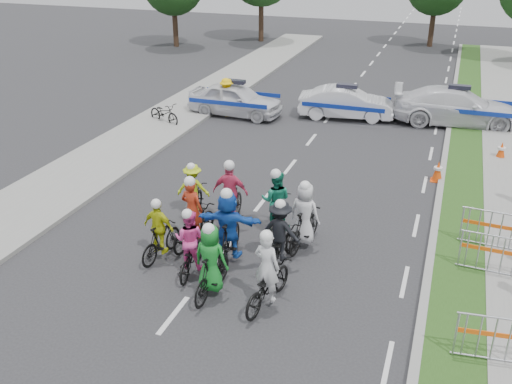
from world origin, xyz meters
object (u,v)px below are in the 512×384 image
(rider_7, at_px, (304,221))
(barrier_2, at_px, (500,232))
(rider_1, at_px, (211,267))
(rider_8, at_px, (276,210))
(police_car_0, at_px, (235,99))
(cone_0, at_px, (438,171))
(rider_10, at_px, (194,195))
(rider_3, at_px, (160,235))
(rider_2, at_px, (191,249))
(rider_9, at_px, (231,201))
(rider_0, at_px, (267,280))
(rider_6, at_px, (193,222))
(parked_bike, at_px, (164,113))
(marshal_hiviz, at_px, (227,97))
(police_car_1, at_px, (346,103))
(cone_1, at_px, (501,151))
(police_car_2, at_px, (457,107))
(barrier_1, at_px, (502,258))
(rider_4, at_px, (280,239))
(rider_5, at_px, (229,231))
(barrier_0, at_px, (508,343))

(rider_7, height_order, barrier_2, rider_7)
(rider_1, xyz_separation_m, rider_8, (0.49, 3.25, -0.01))
(police_car_0, relative_size, cone_0, 6.04)
(rider_10, bearing_deg, rider_3, 83.24)
(rider_2, bearing_deg, rider_9, -97.29)
(rider_0, relative_size, rider_6, 0.98)
(parked_bike, bearing_deg, rider_3, -130.45)
(marshal_hiviz, bearing_deg, barrier_2, -175.35)
(police_car_1, xyz_separation_m, cone_1, (6.31, -3.14, -0.34))
(police_car_2, bearing_deg, cone_0, 171.27)
(rider_7, bearing_deg, marshal_hiviz, -48.97)
(rider_1, height_order, cone_0, rider_1)
(rider_3, xyz_separation_m, barrier_2, (8.06, 3.19, -0.10))
(police_car_0, bearing_deg, rider_0, -152.38)
(rider_1, height_order, barrier_2, rider_1)
(rider_9, height_order, police_car_0, rider_9)
(rider_9, distance_m, marshal_hiviz, 10.40)
(rider_10, relative_size, police_car_2, 0.33)
(barrier_1, distance_m, cone_1, 8.28)
(rider_4, bearing_deg, rider_0, 104.72)
(rider_6, bearing_deg, rider_4, -177.86)
(police_car_0, xyz_separation_m, cone_1, (11.04, -1.91, -0.38))
(rider_3, relative_size, police_car_0, 0.40)
(rider_4, relative_size, police_car_0, 0.44)
(police_car_2, relative_size, barrier_2, 2.65)
(rider_0, distance_m, barrier_1, 5.68)
(rider_6, bearing_deg, cone_1, -123.26)
(barrier_2, relative_size, cone_0, 2.86)
(marshal_hiviz, bearing_deg, police_car_0, -105.27)
(rider_3, height_order, rider_6, rider_6)
(parked_bike, bearing_deg, rider_4, -116.50)
(rider_8, bearing_deg, rider_4, 103.02)
(barrier_1, bearing_deg, rider_1, -155.02)
(rider_6, bearing_deg, barrier_2, -156.19)
(rider_2, xyz_separation_m, rider_5, (0.67, 0.79, 0.19))
(police_car_2, height_order, parked_bike, police_car_2)
(rider_10, bearing_deg, police_car_1, -113.47)
(barrier_2, bearing_deg, barrier_0, -90.00)
(barrier_2, bearing_deg, rider_4, -154.38)
(rider_3, bearing_deg, rider_9, -106.42)
(rider_2, height_order, cone_0, rider_2)
(rider_5, bearing_deg, rider_6, -28.63)
(police_car_1, relative_size, barrier_0, 2.06)
(marshal_hiviz, distance_m, cone_0, 10.34)
(parked_bike, bearing_deg, police_car_1, -42.40)
(police_car_2, height_order, cone_0, police_car_2)
(rider_0, height_order, barrier_0, rider_0)
(rider_5, height_order, rider_6, rider_5)
(rider_1, xyz_separation_m, rider_10, (-2.06, 3.44, -0.06))
(marshal_hiviz, bearing_deg, rider_7, 164.53)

